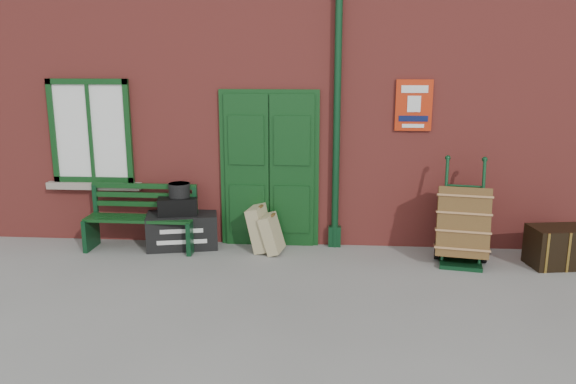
# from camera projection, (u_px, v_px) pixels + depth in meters

# --- Properties ---
(ground) EXTENTS (80.00, 80.00, 0.00)m
(ground) POSITION_uv_depth(u_px,v_px,m) (282.00, 283.00, 6.87)
(ground) COLOR gray
(ground) RESTS_ON ground
(station_building) EXTENTS (10.30, 4.30, 4.36)m
(station_building) POSITION_uv_depth(u_px,v_px,m) (299.00, 89.00, 9.76)
(station_building) COLOR #A43B35
(station_building) RESTS_ON ground
(bench) EXTENTS (1.55, 0.50, 0.96)m
(bench) POSITION_uv_depth(u_px,v_px,m) (142.00, 216.00, 8.02)
(bench) COLOR #0F3915
(bench) RESTS_ON ground
(houdini_trunk) EXTENTS (1.09, 0.75, 0.50)m
(houdini_trunk) POSITION_uv_depth(u_px,v_px,m) (182.00, 230.00, 8.14)
(houdini_trunk) COLOR black
(houdini_trunk) RESTS_ON ground
(strongbox) EXTENTS (0.62, 0.51, 0.25)m
(strongbox) POSITION_uv_depth(u_px,v_px,m) (178.00, 205.00, 8.05)
(strongbox) COLOR black
(strongbox) RESTS_ON houdini_trunk
(hatbox) EXTENTS (0.36, 0.36, 0.20)m
(hatbox) POSITION_uv_depth(u_px,v_px,m) (179.00, 190.00, 8.00)
(hatbox) COLOR black
(hatbox) RESTS_ON strongbox
(suitcase_back) EXTENTS (0.39, 0.50, 0.65)m
(suitcase_back) POSITION_uv_depth(u_px,v_px,m) (260.00, 228.00, 7.97)
(suitcase_back) COLOR tan
(suitcase_back) RESTS_ON ground
(suitcase_front) EXTENTS (0.37, 0.45, 0.56)m
(suitcase_front) POSITION_uv_depth(u_px,v_px,m) (272.00, 234.00, 7.87)
(suitcase_front) COLOR tan
(suitcase_front) RESTS_ON ground
(porter_trolley) EXTENTS (0.78, 0.82, 1.38)m
(porter_trolley) POSITION_uv_depth(u_px,v_px,m) (462.00, 224.00, 7.45)
(porter_trolley) COLOR #0D361B
(porter_trolley) RESTS_ON ground
(dark_trunk) EXTENTS (0.80, 0.59, 0.53)m
(dark_trunk) POSITION_uv_depth(u_px,v_px,m) (558.00, 247.00, 7.37)
(dark_trunk) COLOR black
(dark_trunk) RESTS_ON ground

